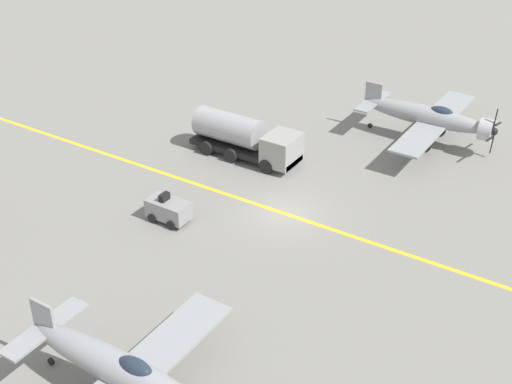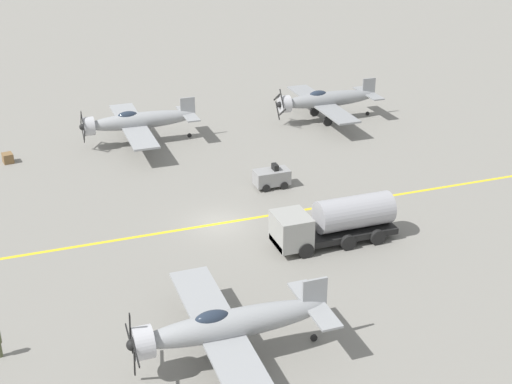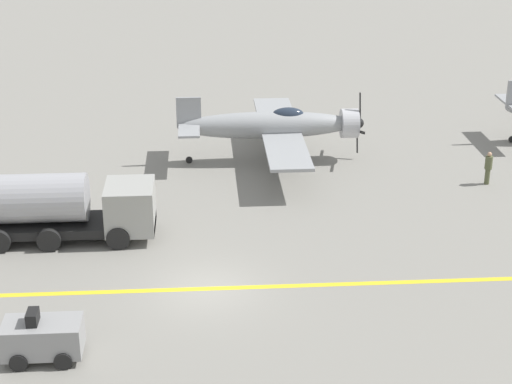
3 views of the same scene
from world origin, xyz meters
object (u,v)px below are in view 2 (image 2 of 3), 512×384
airplane_near_right (325,100)px  fuel_tanker (334,221)px  supply_crate_by_tanker (8,158)px  airplane_mid_left (227,326)px  airplane_mid_right (137,121)px  tow_tractor (272,177)px

airplane_near_right → fuel_tanker: size_ratio=1.50×
fuel_tanker → supply_crate_by_tanker: size_ratio=8.56×
airplane_mid_left → fuel_tanker: size_ratio=1.50×
airplane_mid_right → tow_tractor: 14.61m
airplane_near_right → fuel_tanker: 23.83m
airplane_mid_right → airplane_mid_left: bearing=160.6°
airplane_mid_left → tow_tractor: (18.41, -9.31, -1.22)m
airplane_near_right → airplane_mid_left: size_ratio=1.00×
airplane_mid_left → supply_crate_by_tanker: size_ratio=12.84×
supply_crate_by_tanker → tow_tractor: bearing=-122.5°
fuel_tanker → tow_tractor: size_ratio=3.08×
airplane_near_right → fuel_tanker: (-21.88, 9.44, -0.50)m
airplane_mid_left → fuel_tanker: airplane_mid_left is taller
airplane_near_right → airplane_mid_left: (-30.94, 19.38, 0.00)m
airplane_mid_right → supply_crate_by_tanker: 10.90m
supply_crate_by_tanker → airplane_near_right: bearing=-88.3°
airplane_near_right → tow_tractor: 16.12m
airplane_near_right → supply_crate_by_tanker: size_ratio=12.84×
fuel_tanker → airplane_mid_left: bearing=132.3°
airplane_mid_left → fuel_tanker: (9.06, -9.94, -0.50)m
airplane_mid_left → airplane_mid_right: bearing=-12.1°
airplane_near_right → airplane_mid_left: bearing=154.9°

